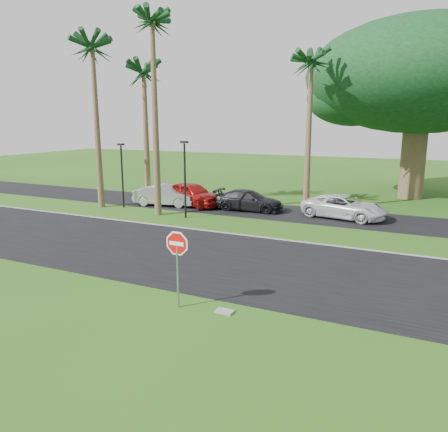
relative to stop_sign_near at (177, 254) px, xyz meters
name	(u,v)px	position (x,y,z in m)	size (l,w,h in m)	color
ground	(208,275)	(-0.50, 3.00, -1.77)	(120.00, 120.00, 0.00)	#285715
road	(230,260)	(-0.50, 5.00, -1.76)	(120.00, 8.00, 0.02)	black
parking_strip	(299,214)	(-0.50, 15.50, -1.76)	(120.00, 5.00, 0.02)	black
curb	(264,237)	(-0.50, 9.05, -1.74)	(120.00, 0.12, 0.06)	gray
stop_sign_near	(177,254)	(0.00, 0.00, 0.00)	(1.05, 0.07, 2.62)	gray
palm_left_far	(92,52)	(-13.50, 12.00, 8.36)	(5.00, 5.00, 11.50)	brown
palm_left_mid	(144,77)	(-11.00, 14.00, 6.90)	(5.00, 5.00, 10.00)	brown
palm_left_near	(152,27)	(-8.50, 11.50, 9.33)	(5.00, 5.00, 12.50)	brown
palm_center	(311,66)	(-0.50, 17.00, 7.39)	(5.00, 5.00, 10.50)	brown
canopy_tree	(421,77)	(5.50, 25.00, 7.17)	(16.50, 16.50, 13.12)	brown
streetlight_left	(122,171)	(-12.00, 12.50, 0.72)	(0.45, 0.25, 4.34)	black
streetlight_right	(185,175)	(-6.50, 11.50, 0.88)	(0.45, 0.25, 4.64)	black
car_silver	(165,196)	(-9.73, 14.22, -1.05)	(1.53, 4.40, 1.45)	#ADAEB4
car_red	(192,194)	(-8.05, 14.97, -0.96)	(1.92, 4.78, 1.63)	#9E100D
car_dark	(249,201)	(-3.84, 15.18, -1.11)	(1.86, 4.57, 1.33)	black
car_minivan	(344,207)	(2.28, 15.47, -1.08)	(2.31, 5.02, 1.40)	silver
utility_slab	(225,311)	(1.49, 0.28, -1.74)	(0.55, 0.35, 0.06)	gray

